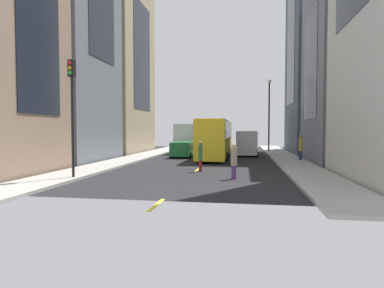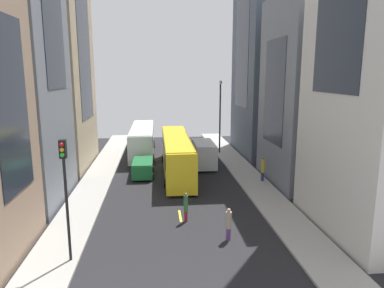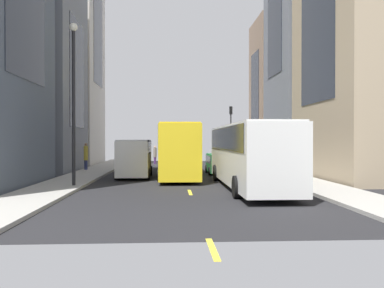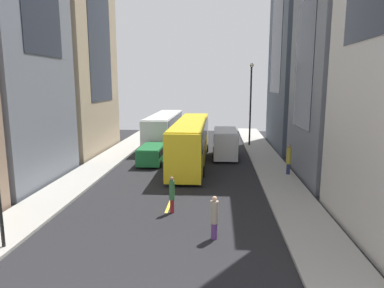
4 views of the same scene
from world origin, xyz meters
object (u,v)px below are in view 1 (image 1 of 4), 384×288
at_px(pedestrian_crossing_mid, 234,160).
at_px(traffic_light_near_corner, 72,96).
at_px(streetcar_yellow, 217,136).
at_px(pedestrian_waiting_curb, 301,146).
at_px(car_green_0, 183,148).
at_px(pedestrian_crossing_near, 200,155).
at_px(delivery_van_white, 247,141).
at_px(city_bus_white, 194,135).

distance_m(pedestrian_crossing_mid, traffic_light_near_corner, 9.34).
bearing_deg(streetcar_yellow, pedestrian_waiting_curb, -27.96).
bearing_deg(car_green_0, pedestrian_crossing_near, -73.81).
relative_size(delivery_van_white, traffic_light_near_corner, 0.82).
distance_m(delivery_van_white, car_green_0, 6.85).
xyz_separation_m(pedestrian_crossing_near, traffic_light_near_corner, (-6.30, -4.55, 3.41)).
relative_size(streetcar_yellow, pedestrian_crossing_mid, 7.59).
height_order(city_bus_white, traffic_light_near_corner, traffic_light_near_corner).
relative_size(pedestrian_crossing_mid, pedestrian_crossing_near, 0.99).
height_order(delivery_van_white, pedestrian_crossing_near, delivery_van_white).
bearing_deg(pedestrian_crossing_mid, pedestrian_waiting_curb, -2.43).
relative_size(delivery_van_white, pedestrian_crossing_near, 2.61).
bearing_deg(streetcar_yellow, city_bus_white, 113.22).
xyz_separation_m(delivery_van_white, pedestrian_waiting_curb, (4.46, -5.95, -0.21)).
height_order(pedestrian_waiting_curb, traffic_light_near_corner, traffic_light_near_corner).
height_order(car_green_0, pedestrian_crossing_mid, pedestrian_crossing_mid).
height_order(delivery_van_white, pedestrian_waiting_curb, delivery_van_white).
relative_size(car_green_0, pedestrian_crossing_near, 2.13).
xyz_separation_m(delivery_van_white, car_green_0, (-6.22, -2.81, -0.62)).
height_order(car_green_0, pedestrian_crossing_near, pedestrian_crossing_near).
bearing_deg(pedestrian_waiting_curb, city_bus_white, -170.61).
distance_m(city_bus_white, pedestrian_waiting_curb, 16.52).
bearing_deg(traffic_light_near_corner, pedestrian_crossing_mid, 11.10).
bearing_deg(city_bus_white, car_green_0, -87.94).
height_order(streetcar_yellow, car_green_0, streetcar_yellow).
relative_size(delivery_van_white, pedestrian_crossing_mid, 2.62).
relative_size(pedestrian_waiting_curb, pedestrian_crossing_mid, 1.12).
xyz_separation_m(pedestrian_waiting_curb, pedestrian_crossing_near, (-7.51, -7.79, -0.25)).
bearing_deg(delivery_van_white, city_bus_white, 135.91).
bearing_deg(city_bus_white, streetcar_yellow, -66.78).
relative_size(city_bus_white, pedestrian_crossing_mid, 6.64).
bearing_deg(delivery_van_white, pedestrian_waiting_curb, -53.18).
relative_size(pedestrian_crossing_mid, traffic_light_near_corner, 0.31).
relative_size(pedestrian_waiting_curb, pedestrian_crossing_near, 1.11).
bearing_deg(traffic_light_near_corner, pedestrian_waiting_curb, 41.80).
distance_m(city_bus_white, delivery_van_white, 9.14).
distance_m(city_bus_white, traffic_light_near_corner, 24.92).
xyz_separation_m(pedestrian_crossing_mid, pedestrian_crossing_near, (-2.23, 2.88, 0.03)).
distance_m(pedestrian_waiting_curb, traffic_light_near_corner, 18.78).
bearing_deg(traffic_light_near_corner, delivery_van_white, 62.94).
xyz_separation_m(city_bus_white, delivery_van_white, (6.55, -6.35, -0.50)).
height_order(city_bus_white, delivery_van_white, city_bus_white).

